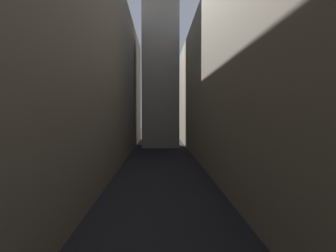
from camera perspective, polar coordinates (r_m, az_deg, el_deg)
The scene contains 4 objects.
ground_plane at distance 38.46m, azimuth -1.09°, elevation -8.64°, with size 264.00×264.00×0.00m, color black.
building_block_left at distance 41.74m, azimuth -17.51°, elevation 9.73°, with size 12.21×108.00×25.55m, color #756B5B.
building_block_right at distance 41.92m, azimuth 15.94°, elevation 8.12°, with size 13.36×108.00×23.24m, color gray.
clock_tower at distance 76.58m, azimuth -1.31°, elevation 20.81°, with size 8.60×8.60×61.11m.
Camera 1 is at (-0.27, 10.22, 7.20)m, focal length 35.52 mm.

